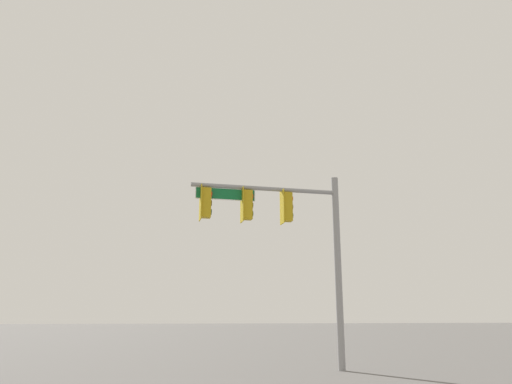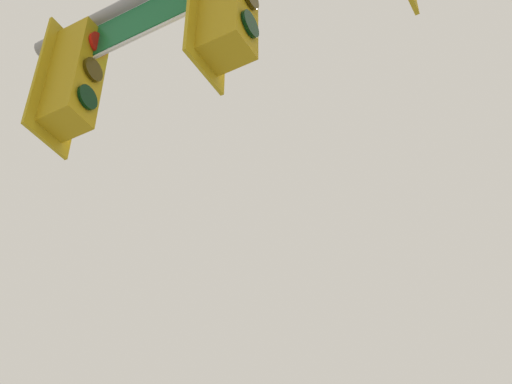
{
  "view_description": "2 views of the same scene",
  "coord_description": "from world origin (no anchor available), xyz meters",
  "views": [
    {
      "loc": [
        2.05,
        9.56,
        1.79
      ],
      "look_at": [
        -3.15,
        -7.36,
        6.31
      ],
      "focal_mm": 35.0,
      "sensor_mm": 36.0,
      "label": 1
    },
    {
      "loc": [
        -4.64,
        -4.71,
        1.38
      ],
      "look_at": [
        -2.81,
        -8.53,
        4.64
      ],
      "focal_mm": 50.0,
      "sensor_mm": 36.0,
      "label": 2
    }
  ],
  "objects": []
}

